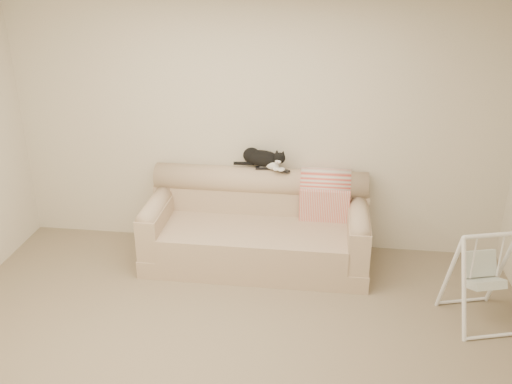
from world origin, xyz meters
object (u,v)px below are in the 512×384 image
Objects in this scene: sofa at (257,228)px; baby_swing at (483,277)px; remote_a at (264,168)px; remote_b at (282,170)px; tuxedo_cat at (263,158)px.

baby_swing is at bearing -21.36° from sofa.
sofa is 2.61× the size of baby_swing.
remote_a is 0.18m from remote_b.
remote_a is 1.08× the size of remote_b.
remote_a is at bearing 168.37° from remote_b.
remote_b is 0.22m from tuxedo_cat.
tuxedo_cat is 2.30m from baby_swing.
sofa reaches higher than baby_swing.
tuxedo_cat is at bearing 134.88° from remote_a.
baby_swing is (2.00, -0.78, 0.07)m from sofa.
sofa is 0.70m from tuxedo_cat.
tuxedo_cat is at bearing 152.15° from baby_swing.
remote_b is at bearing -11.63° from remote_a.
baby_swing is (1.95, -1.02, -0.49)m from remote_a.
remote_a is 0.34× the size of tuxedo_cat.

